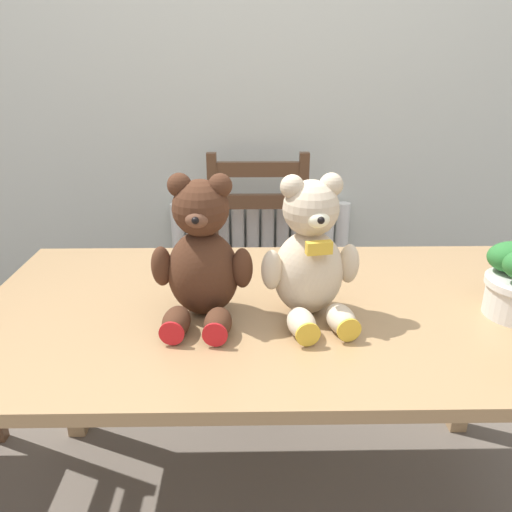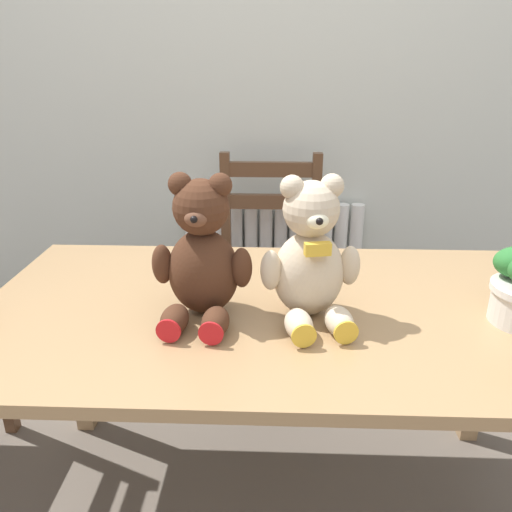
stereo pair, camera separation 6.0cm
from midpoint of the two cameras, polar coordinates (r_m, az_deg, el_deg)
wall_back at (r=2.23m, az=3.52°, el=22.28°), size 8.00×0.04×2.60m
radiator at (r=2.37m, az=2.65°, el=-2.57°), size 0.82×0.10×0.67m
dining_table at (r=1.30m, az=3.75°, el=-9.11°), size 1.49×0.81×0.70m
wooden_chair_behind at (r=2.07m, az=2.38°, el=-1.58°), size 0.42×0.43×0.92m
teddy_bear_left at (r=1.16m, az=-4.74°, el=-0.10°), size 0.24×0.24×0.34m
teddy_bear_right at (r=1.16m, az=7.72°, el=-0.32°), size 0.24×0.26×0.34m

